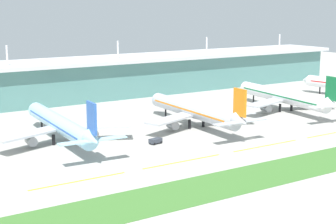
{
  "coord_description": "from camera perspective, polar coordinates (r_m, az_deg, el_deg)",
  "views": [
    {
      "loc": [
        -125.09,
        -138.38,
        46.88
      ],
      "look_at": [
        -18.25,
        27.71,
        7.0
      ],
      "focal_mm": 57.13,
      "sensor_mm": 36.0,
      "label": 1
    }
  ],
  "objects": [
    {
      "name": "ground_plane",
      "position": [
        192.34,
        9.09,
        -2.84
      ],
      "size": [
        600.0,
        600.0,
        0.0
      ],
      "primitive_type": "plane",
      "color": "#A8A59E"
    },
    {
      "name": "terminal_building",
      "position": [
        279.22,
        -5.85,
        3.8
      ],
      "size": [
        288.0,
        34.0,
        28.91
      ],
      "color": "slate",
      "rests_on": "ground"
    },
    {
      "name": "airliner_near_middle",
      "position": [
        186.57,
        -11.37,
        -1.33
      ],
      "size": [
        48.73,
        67.58,
        18.9
      ],
      "color": "#9ED1EA",
      "rests_on": "ground"
    },
    {
      "name": "airliner_center",
      "position": [
        206.59,
        2.84,
        0.12
      ],
      "size": [
        48.77,
        65.12,
        18.9
      ],
      "color": "#ADB2BC",
      "rests_on": "ground"
    },
    {
      "name": "airliner_far_middle",
      "position": [
        243.92,
        12.28,
        1.61
      ],
      "size": [
        48.52,
        67.68,
        18.9
      ],
      "color": "silver",
      "rests_on": "ground"
    },
    {
      "name": "taxiway_stripe_west",
      "position": [
        147.35,
        -9.53,
        -7.29
      ],
      "size": [
        28.0,
        0.7,
        0.04
      ],
      "primitive_type": "cube",
      "color": "yellow",
      "rests_on": "ground"
    },
    {
      "name": "taxiway_stripe_mid_west",
      "position": [
        162.93,
        1.55,
        -5.3
      ],
      "size": [
        28.0,
        0.7,
        0.04
      ],
      "primitive_type": "cube",
      "color": "yellow",
      "rests_on": "ground"
    },
    {
      "name": "taxiway_stripe_centre",
      "position": [
        183.56,
        10.38,
        -3.57
      ],
      "size": [
        28.0,
        0.7,
        0.04
      ],
      "primitive_type": "cube",
      "color": "yellow",
      "rests_on": "ground"
    },
    {
      "name": "taxiway_stripe_mid_east",
      "position": [
        207.73,
        17.26,
        -2.14
      ],
      "size": [
        28.0,
        0.7,
        0.04
      ],
      "primitive_type": "cube",
      "color": "yellow",
      "rests_on": "ground"
    },
    {
      "name": "grass_verge",
      "position": [
        170.38,
        16.42,
        -5.02
      ],
      "size": [
        300.0,
        18.0,
        0.1
      ],
      "primitive_type": "cube",
      "color": "#3D702D",
      "rests_on": "ground"
    },
    {
      "name": "pushback_tug",
      "position": [
        182.93,
        -1.34,
        -3.08
      ],
      "size": [
        4.77,
        3.21,
        1.85
      ],
      "color": "#333842",
      "rests_on": "ground"
    }
  ]
}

